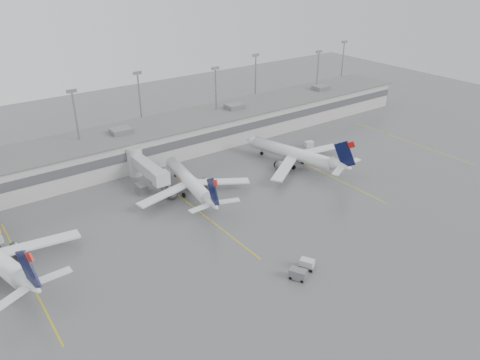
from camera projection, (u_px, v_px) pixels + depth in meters
ground at (345, 238)px, 89.88m from camera, size 260.00×260.00×0.00m
terminal at (191, 132)px, 130.13m from camera, size 152.00×17.00×9.45m
light_masts at (179, 100)px, 130.84m from camera, size 142.40×8.00×20.60m
jet_bridge_right at (142, 166)px, 110.59m from camera, size 4.00×17.20×7.00m
stand_markings at (267, 191)px, 107.30m from camera, size 105.25×40.00×0.01m
jet_mid_left at (191, 182)px, 104.59m from camera, size 26.44×29.84×9.69m
jet_mid_right at (297, 154)px, 118.40m from camera, size 27.84×31.61×10.43m
baggage_tug at (307, 265)px, 80.96m from camera, size 2.81×3.26×1.80m
baggage_cart at (298, 274)px, 78.29m from camera, size 2.77×3.28×1.83m
gse_uld_b at (193, 183)px, 109.41m from camera, size 2.32×1.63×1.57m
gse_uld_c at (309, 144)px, 130.94m from camera, size 2.62×2.12×1.61m
gse_loader at (141, 188)px, 106.24m from camera, size 2.10×3.27×2.01m
cone_a at (1, 230)px, 91.61m from camera, size 0.47×0.47×0.75m
cone_b at (179, 180)px, 111.77m from camera, size 0.40×0.40×0.64m
cone_c at (288, 153)px, 126.56m from camera, size 0.38×0.38×0.61m
cone_d at (387, 132)px, 140.62m from camera, size 0.48×0.48×0.76m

